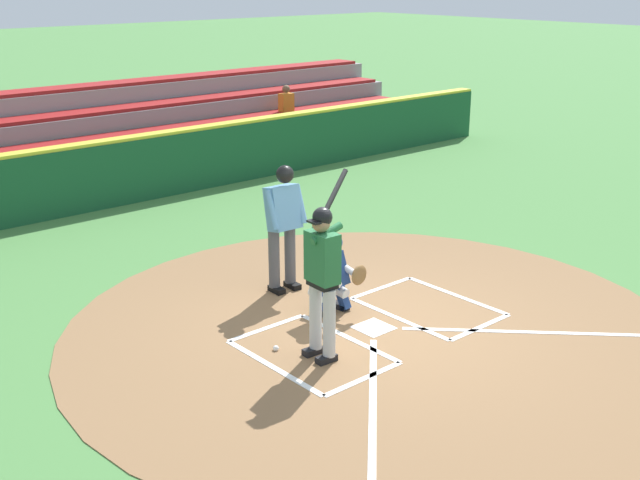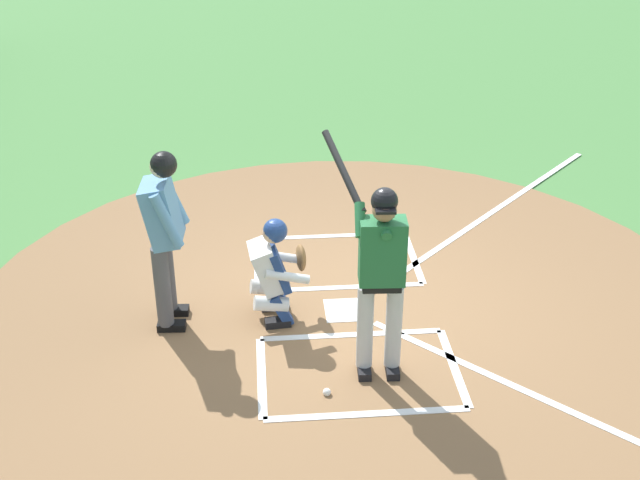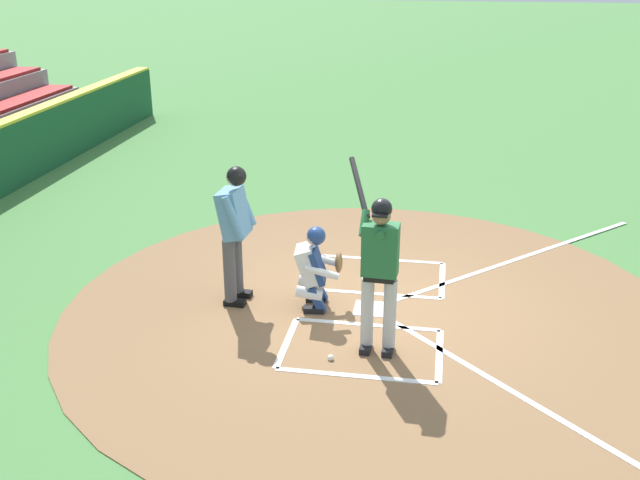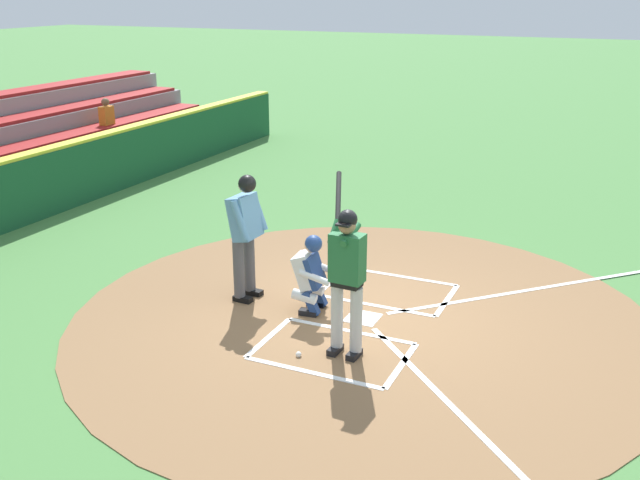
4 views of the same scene
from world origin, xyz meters
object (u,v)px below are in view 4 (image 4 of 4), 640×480
plate_umpire (245,229)px  baseball (299,355)px  catcher (313,272)px  batter (347,272)px

plate_umpire → baseball: size_ratio=25.20×
catcher → plate_umpire: plate_umpire is taller
catcher → baseball: (1.30, 0.41, -0.55)m
batter → baseball: size_ratio=28.76×
catcher → baseball: bearing=17.4°
catcher → baseball: 1.47m
batter → plate_umpire: bearing=-116.6°
batter → baseball: (0.32, -0.49, -1.06)m
batter → plate_umpire: 2.18m
plate_umpire → baseball: (1.30, 1.45, -1.04)m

